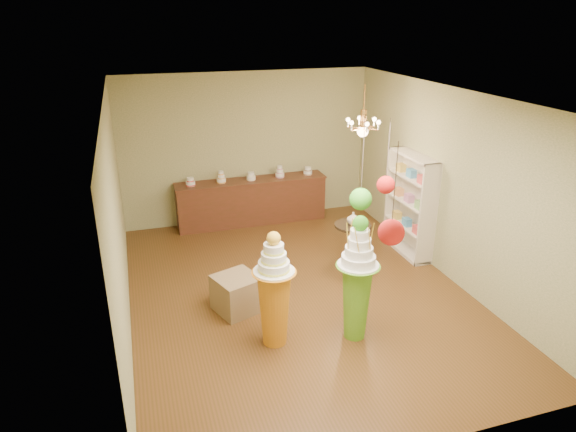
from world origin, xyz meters
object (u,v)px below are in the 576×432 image
object	(u,v)px
sideboard	(252,201)
round_table	(352,239)
pedestal_green	(357,287)
pedestal_orange	(274,298)

from	to	relation	value
sideboard	round_table	bearing A→B (deg)	-64.93
pedestal_green	pedestal_orange	distance (m)	1.07
pedestal_green	round_table	xyz separation A→B (m)	(0.78, 1.86, -0.25)
pedestal_green	sideboard	bearing A→B (deg)	94.74
sideboard	pedestal_orange	bearing A→B (deg)	-99.66
pedestal_orange	round_table	distance (m)	2.48
pedestal_green	pedestal_orange	bearing A→B (deg)	169.66
round_table	pedestal_green	bearing A→B (deg)	-112.69
pedestal_orange	round_table	bearing A→B (deg)	42.36
pedestal_orange	sideboard	distance (m)	4.16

